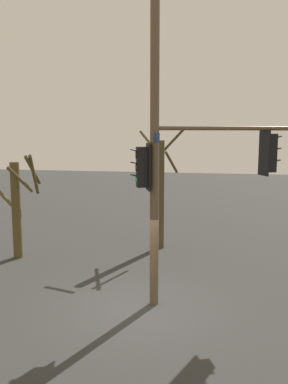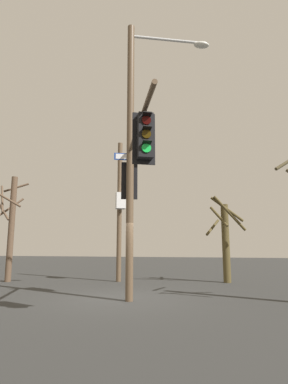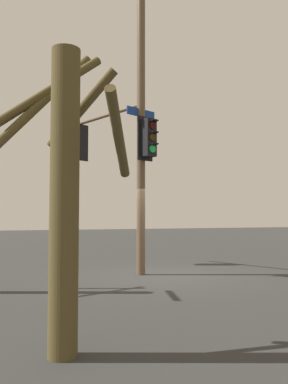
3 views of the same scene
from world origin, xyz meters
name	(u,v)px [view 1 (image 1 of 3)]	position (x,y,z in m)	size (l,w,h in m)	color
ground_plane	(140,309)	(0.00, 0.00, 0.00)	(80.00, 80.00, 0.00)	#2F2F2E
main_signal_pole_assembly	(174,130)	(-0.83, -0.78, 4.97)	(5.63, 3.38, 9.78)	brown
bare_tree_behind_pole	(18,205)	(5.64, -3.71, 2.13)	(1.93, 1.94, 4.12)	#4F4324
bare_tree_corner	(161,190)	(0.37, -6.17, 2.52)	(1.91, 1.92, 5.10)	#473E27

